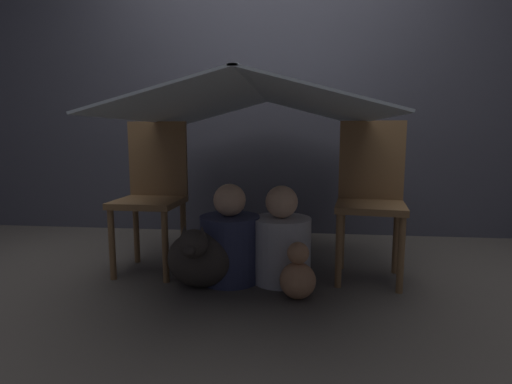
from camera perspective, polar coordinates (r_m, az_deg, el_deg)
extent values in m
plane|color=#47423D|center=(2.21, -0.56, -13.50)|extent=(8.80, 8.80, 0.00)
cube|color=#3D3D47|center=(3.36, 2.09, 15.56)|extent=(7.00, 0.05, 2.50)
cylinder|color=brown|center=(2.41, -19.88, -7.10)|extent=(0.04, 0.04, 0.40)
cylinder|color=brown|center=(2.28, -12.83, -7.66)|extent=(0.04, 0.04, 0.40)
cylinder|color=brown|center=(2.68, -16.73, -5.43)|extent=(0.04, 0.04, 0.40)
cylinder|color=brown|center=(2.57, -10.31, -5.82)|extent=(0.04, 0.04, 0.40)
cube|color=brown|center=(2.44, -15.13, -1.44)|extent=(0.38, 0.38, 0.04)
cube|color=brown|center=(2.57, -13.83, 4.64)|extent=(0.37, 0.04, 0.46)
cylinder|color=brown|center=(2.20, 11.74, -8.22)|extent=(0.04, 0.04, 0.40)
cylinder|color=brown|center=(2.21, 20.00, -8.48)|extent=(0.04, 0.04, 0.40)
cylinder|color=brown|center=(2.51, 12.13, -6.22)|extent=(0.04, 0.04, 0.40)
cylinder|color=brown|center=(2.51, 19.36, -6.47)|extent=(0.04, 0.04, 0.40)
cube|color=brown|center=(2.31, 16.02, -2.01)|extent=(0.42, 0.42, 0.04)
cube|color=brown|center=(2.45, 16.17, 4.39)|extent=(0.37, 0.08, 0.46)
cube|color=silver|center=(2.31, -8.08, 12.20)|extent=(0.64, 1.56, 0.18)
cube|color=silver|center=(2.24, 8.34, 12.32)|extent=(0.64, 1.56, 0.18)
cube|color=silver|center=(2.26, 0.00, 14.51)|extent=(0.04, 1.56, 0.01)
cylinder|color=#2D3351|center=(2.27, -3.73, -8.02)|extent=(0.33, 0.33, 0.37)
sphere|color=#D6A884|center=(2.21, -3.79, -1.15)|extent=(0.18, 0.18, 0.18)
cylinder|color=#B2B2B7|center=(2.27, 3.61, -8.16)|extent=(0.33, 0.33, 0.36)
sphere|color=#D6A884|center=(2.21, 3.68, -1.41)|extent=(0.18, 0.18, 0.18)
ellipsoid|color=#332D28|center=(2.20, -7.91, -9.47)|extent=(0.36, 0.25, 0.31)
sphere|color=#332D28|center=(2.04, -8.91, -7.33)|extent=(0.15, 0.15, 0.15)
ellipsoid|color=#332D28|center=(1.98, -9.41, -8.25)|extent=(0.06, 0.07, 0.05)
cone|color=#332D28|center=(2.04, -10.17, -5.65)|extent=(0.05, 0.05, 0.07)
cone|color=#332D28|center=(2.01, -7.72, -5.76)|extent=(0.05, 0.05, 0.07)
cube|color=#4C7FB2|center=(2.58, 2.49, -9.18)|extent=(0.34, 0.27, 0.10)
sphere|color=tan|center=(2.06, 5.98, -12.46)|extent=(0.18, 0.18, 0.18)
sphere|color=tan|center=(2.02, 6.04, -8.66)|extent=(0.11, 0.11, 0.11)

